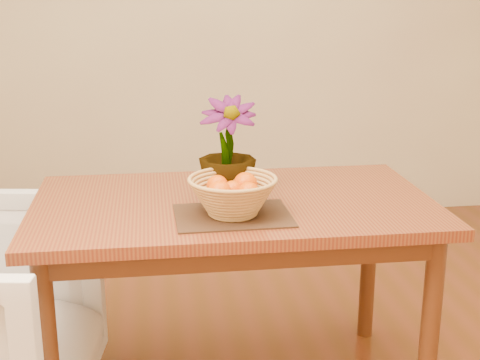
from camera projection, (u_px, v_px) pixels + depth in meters
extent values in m
cube|color=beige|center=(193.00, 7.00, 4.03)|extent=(4.00, 0.02, 2.70)
cube|color=brown|center=(234.00, 205.00, 2.35)|extent=(1.40, 0.80, 0.04)
cube|color=#472410|center=(234.00, 221.00, 2.37)|extent=(1.28, 0.68, 0.08)
cylinder|color=#472410|center=(430.00, 334.00, 2.23)|extent=(0.06, 0.06, 0.71)
cylinder|color=#472410|center=(71.00, 276.00, 2.68)|extent=(0.06, 0.06, 0.71)
cylinder|color=#472410|center=(369.00, 259.00, 2.84)|extent=(0.06, 0.06, 0.71)
cube|color=#381F14|center=(233.00, 215.00, 2.18)|extent=(0.38, 0.29, 0.01)
cylinder|color=tan|center=(233.00, 214.00, 2.18)|extent=(0.15, 0.15, 0.01)
sphere|color=#EC4B03|center=(233.00, 191.00, 2.15)|extent=(0.07, 0.07, 0.07)
sphere|color=#EC4B03|center=(245.00, 184.00, 2.20)|extent=(0.08, 0.08, 0.08)
sphere|color=#EC4B03|center=(217.00, 186.00, 2.19)|extent=(0.07, 0.07, 0.07)
sphere|color=#EC4B03|center=(219.00, 193.00, 2.10)|extent=(0.08, 0.08, 0.08)
sphere|color=#EC4B03|center=(249.00, 193.00, 2.11)|extent=(0.07, 0.07, 0.07)
imported|color=#164E16|center=(227.00, 149.00, 2.31)|extent=(0.22, 0.22, 0.36)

